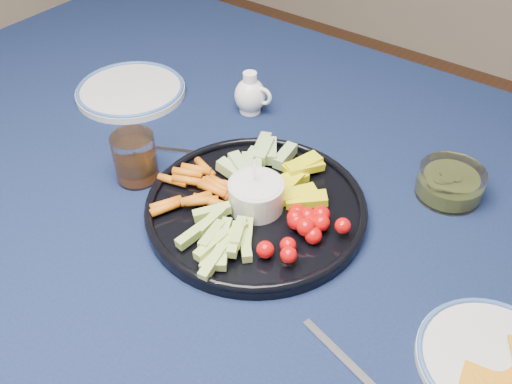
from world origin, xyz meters
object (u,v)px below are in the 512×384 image
Objects in this scene: juice_tumbler at (135,160)px; pickle_bowl at (450,184)px; side_plate_extra at (131,90)px; creamer_pitcher at (251,95)px; cheese_plate at (494,360)px; dining_table at (249,207)px; crudite_platter at (256,203)px.

pickle_bowl is at bearing 31.76° from juice_tumbler.
pickle_bowl reaches higher than side_plate_extra.
juice_tumbler is (-0.03, -0.28, 0.00)m from creamer_pitcher.
pickle_bowl is 0.57× the size of cheese_plate.
creamer_pitcher is at bearing 154.80° from cheese_plate.
dining_table is 19.42× the size of juice_tumbler.
crudite_platter is at bearing -51.35° from creamer_pitcher.
crudite_platter is at bearing 13.07° from juice_tumbler.
creamer_pitcher is 0.28m from juice_tumbler.
crudite_platter is 1.85× the size of cheese_plate.
creamer_pitcher is 0.38× the size of side_plate_extra.
dining_table is at bearing 132.90° from crudite_platter.
crudite_platter reaches higher than side_plate_extra.
cheese_plate is 2.22× the size of juice_tumbler.
creamer_pitcher reaches higher than side_plate_extra.
juice_tumbler is 0.38× the size of side_plate_extra.
creamer_pitcher is 0.79× the size of pickle_bowl.
side_plate_extra is (-0.35, 0.05, 0.10)m from dining_table.
crudite_platter is 0.30m from creamer_pitcher.
creamer_pitcher is (-0.18, 0.23, 0.02)m from crudite_platter.
cheese_plate is at bearing 0.48° from juice_tumbler.
crudite_platter is 0.32m from pickle_bowl.
cheese_plate is (0.17, -0.27, -0.01)m from pickle_bowl.
juice_tumbler is (-0.22, -0.05, 0.02)m from crudite_platter.
dining_table is 0.37m from side_plate_extra.
dining_table is 0.35m from pickle_bowl.
pickle_bowl is at bearing 44.47° from crudite_platter.
pickle_bowl is at bearing 122.42° from cheese_plate.
cheese_plate is at bearing -25.20° from creamer_pitcher.
juice_tumbler is at bearing -148.24° from pickle_bowl.
juice_tumbler is at bearing -179.52° from cheese_plate.
pickle_bowl is 0.52m from juice_tumbler.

